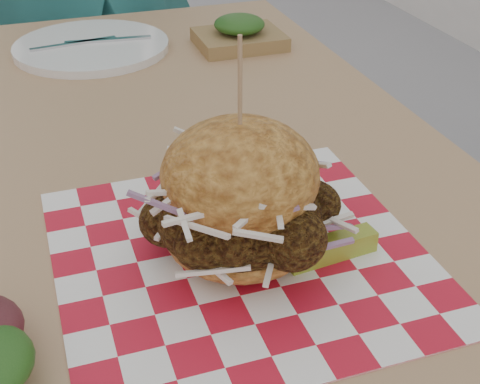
# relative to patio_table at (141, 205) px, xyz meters

# --- Properties ---
(patio_table) EXTENTS (0.80, 1.20, 0.75)m
(patio_table) POSITION_rel_patio_table_xyz_m (0.00, 0.00, 0.00)
(patio_table) COLOR tan
(patio_table) RESTS_ON ground
(patio_chair) EXTENTS (0.43, 0.44, 0.95)m
(patio_chair) POSITION_rel_patio_table_xyz_m (-0.00, 1.06, -0.12)
(patio_chair) COLOR tan
(patio_chair) RESTS_ON ground
(paper_liner) EXTENTS (0.36, 0.36, 0.00)m
(paper_liner) POSITION_rel_patio_table_xyz_m (0.06, -0.25, 0.08)
(paper_liner) COLOR red
(paper_liner) RESTS_ON patio_table
(sandwich) EXTENTS (0.20, 0.20, 0.23)m
(sandwich) POSITION_rel_patio_table_xyz_m (0.06, -0.25, 0.14)
(sandwich) COLOR gold
(sandwich) RESTS_ON paper_liner
(pickle_spear) EXTENTS (0.10, 0.03, 0.02)m
(pickle_spear) POSITION_rel_patio_table_xyz_m (0.14, -0.28, 0.09)
(pickle_spear) COLOR olive
(pickle_spear) RESTS_ON paper_liner
(place_setting) EXTENTS (0.27, 0.27, 0.02)m
(place_setting) POSITION_rel_patio_table_xyz_m (0.00, 0.40, 0.09)
(place_setting) COLOR white
(place_setting) RESTS_ON patio_table
(kraft_tray) EXTENTS (0.15, 0.12, 0.06)m
(kraft_tray) POSITION_rel_patio_table_xyz_m (0.25, 0.34, 0.10)
(kraft_tray) COLOR olive
(kraft_tray) RESTS_ON patio_table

